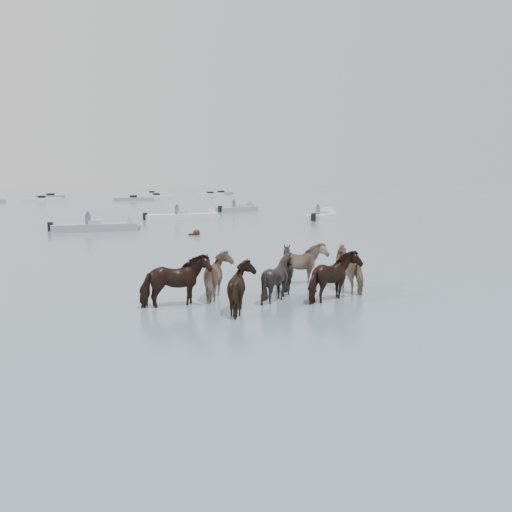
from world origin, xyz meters
TOP-DOWN VIEW (x-y plane):
  - ground at (0.00, 0.00)m, footprint 400.00×400.00m
  - pony_herd at (-1.61, -0.12)m, footprint 7.33×3.67m
  - swimming_pony at (5.39, 16.64)m, footprint 0.72×0.44m
  - motorboat_b at (2.10, 22.62)m, footprint 6.07×3.19m
  - motorboat_c at (11.46, 27.88)m, footprint 6.65×3.19m
  - motorboat_d at (20.67, 21.57)m, footprint 4.75×3.66m
  - motorboat_e at (21.48, 34.69)m, footprint 5.08×2.02m

SIDE VIEW (x-z plane):
  - ground at x=0.00m, z-range 0.00..0.00m
  - swimming_pony at x=5.39m, z-range -0.12..0.32m
  - motorboat_c at x=11.46m, z-range -0.74..1.18m
  - motorboat_b at x=2.10m, z-range -0.74..1.18m
  - motorboat_e at x=21.48m, z-range -0.73..1.19m
  - motorboat_d at x=20.67m, z-range -0.73..1.19m
  - pony_herd at x=-1.61m, z-range -0.18..1.40m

